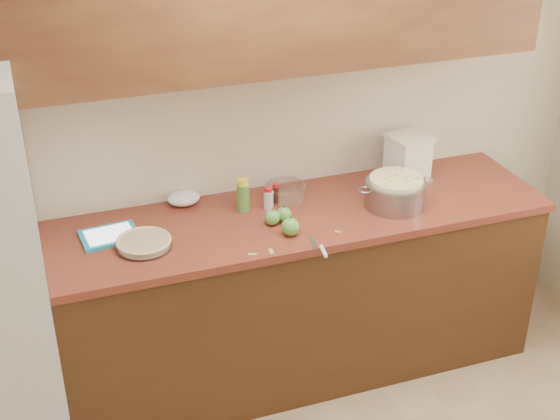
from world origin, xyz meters
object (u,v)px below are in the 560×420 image
object	(u,v)px
colander	(395,192)
tablet	(110,236)
flour_canister	(408,157)
pie	(144,243)

from	to	relation	value
colander	tablet	distance (m)	1.37
flour_canister	tablet	bearing A→B (deg)	-176.14
colander	pie	bearing A→B (deg)	179.44
pie	flour_canister	world-z (taller)	flour_canister
flour_canister	pie	bearing A→B (deg)	-170.40
pie	tablet	distance (m)	0.19
colander	flour_canister	bearing A→B (deg)	52.45
tablet	flour_canister	bearing A→B (deg)	-1.25
colander	flour_canister	xyz separation A→B (m)	(0.19, 0.25, 0.05)
flour_canister	tablet	size ratio (longest dim) A/B	0.88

